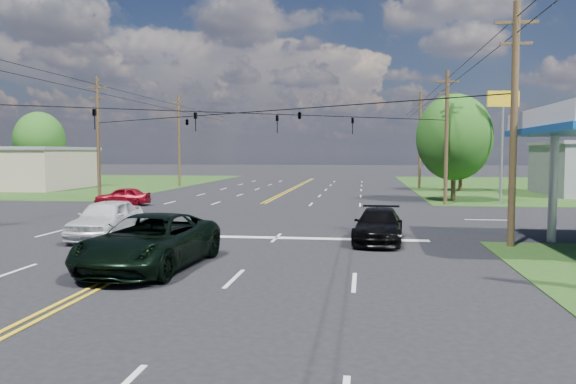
# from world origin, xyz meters

# --- Properties ---
(ground) EXTENTS (280.00, 280.00, 0.00)m
(ground) POSITION_xyz_m (0.00, 12.00, 0.00)
(ground) COLOR black
(ground) RESTS_ON ground
(grass_nw) EXTENTS (46.00, 48.00, 0.03)m
(grass_nw) POSITION_xyz_m (-35.00, 44.00, 0.00)
(grass_nw) COLOR #1F4315
(grass_nw) RESTS_ON ground
(stop_bar) EXTENTS (10.00, 0.50, 0.02)m
(stop_bar) POSITION_xyz_m (5.00, 4.00, 0.00)
(stop_bar) COLOR silver
(stop_bar) RESTS_ON ground
(retail_nw) EXTENTS (16.00, 11.00, 4.00)m
(retail_nw) POSITION_xyz_m (-30.00, 34.00, 2.00)
(retail_nw) COLOR tan
(retail_nw) RESTS_ON ground
(pole_se) EXTENTS (1.60, 0.28, 9.50)m
(pole_se) POSITION_xyz_m (13.00, 3.00, 4.92)
(pole_se) COLOR #3E2C1A
(pole_se) RESTS_ON ground
(pole_nw) EXTENTS (1.60, 0.28, 9.50)m
(pole_nw) POSITION_xyz_m (-13.00, 21.00, 4.92)
(pole_nw) COLOR #3E2C1A
(pole_nw) RESTS_ON ground
(pole_ne) EXTENTS (1.60, 0.28, 9.50)m
(pole_ne) POSITION_xyz_m (13.00, 21.00, 4.92)
(pole_ne) COLOR #3E2C1A
(pole_ne) RESTS_ON ground
(pole_left_far) EXTENTS (1.60, 0.28, 10.00)m
(pole_left_far) POSITION_xyz_m (-13.00, 40.00, 5.17)
(pole_left_far) COLOR #3E2C1A
(pole_left_far) RESTS_ON ground
(pole_right_far) EXTENTS (1.60, 0.28, 10.00)m
(pole_right_far) POSITION_xyz_m (13.00, 40.00, 5.17)
(pole_right_far) COLOR #3E2C1A
(pole_right_far) RESTS_ON ground
(span_wire_signals) EXTENTS (26.00, 18.00, 1.13)m
(span_wire_signals) POSITION_xyz_m (0.00, 12.00, 6.00)
(span_wire_signals) COLOR black
(span_wire_signals) RESTS_ON ground
(power_lines) EXTENTS (26.04, 100.00, 0.64)m
(power_lines) POSITION_xyz_m (0.00, 10.00, 8.60)
(power_lines) COLOR black
(power_lines) RESTS_ON ground
(tree_right_a) EXTENTS (5.70, 5.70, 8.18)m
(tree_right_a) POSITION_xyz_m (14.00, 24.00, 4.87)
(tree_right_a) COLOR #3E2C1A
(tree_right_a) RESTS_ON ground
(tree_right_b) EXTENTS (4.94, 4.94, 7.09)m
(tree_right_b) POSITION_xyz_m (16.50, 36.00, 4.22)
(tree_right_b) COLOR #3E2C1A
(tree_right_b) RESTS_ON ground
(tree_far_l) EXTENTS (6.08, 6.08, 8.72)m
(tree_far_l) POSITION_xyz_m (-32.00, 44.00, 5.19)
(tree_far_l) COLOR #3E2C1A
(tree_far_l) RESTS_ON ground
(pickup_dkgreen) EXTENTS (3.35, 6.44, 1.73)m
(pickup_dkgreen) POSITION_xyz_m (0.50, -2.89, 0.87)
(pickup_dkgreen) COLOR black
(pickup_dkgreen) RESTS_ON ground
(suv_black) EXTENTS (2.29, 4.90, 1.38)m
(suv_black) POSITION_xyz_m (7.87, 3.50, 0.69)
(suv_black) COLOR black
(suv_black) RESTS_ON ground
(pickup_white) EXTENTS (2.25, 5.07, 1.69)m
(pickup_white) POSITION_xyz_m (-3.79, 2.98, 0.85)
(pickup_white) COLOR silver
(pickup_white) RESTS_ON ground
(sedan_red) EXTENTS (3.95, 1.92, 1.30)m
(sedan_red) POSITION_xyz_m (-9.56, 17.50, 0.65)
(sedan_red) COLOR maroon
(sedan_red) RESTS_ON ground
(polesign_ne) EXTENTS (2.25, 0.51, 8.13)m
(polesign_ne) POSITION_xyz_m (17.00, 22.00, 6.35)
(polesign_ne) COLOR #A5A5AA
(polesign_ne) RESTS_ON ground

